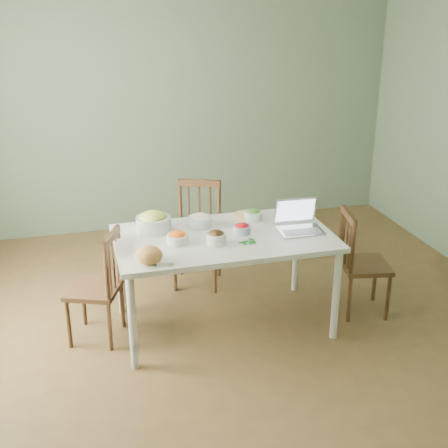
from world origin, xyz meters
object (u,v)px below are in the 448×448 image
object	(u,v)px
dining_table	(224,281)
chair_right	(365,263)
chair_far	(197,236)
bowl_squash	(153,222)
bread_boule	(149,255)
laptop	(301,218)
chair_left	(94,286)

from	to	relation	value
dining_table	chair_right	world-z (taller)	chair_right
dining_table	chair_far	distance (m)	0.80
bowl_squash	bread_boule	bearing A→B (deg)	-101.93
bread_boule	laptop	bearing A→B (deg)	11.86
chair_right	laptop	distance (m)	0.76
chair_right	bread_boule	xyz separation A→B (m)	(-1.86, -0.26, 0.41)
dining_table	chair_left	size ratio (longest dim) A/B	1.88
dining_table	bowl_squash	distance (m)	0.75
chair_far	chair_right	world-z (taller)	chair_far
chair_left	bread_boule	size ratio (longest dim) A/B	4.72
chair_left	bread_boule	distance (m)	0.71
dining_table	laptop	world-z (taller)	laptop
dining_table	bread_boule	bearing A→B (deg)	-151.77
bread_boule	chair_far	bearing A→B (deg)	62.18
dining_table	chair_left	world-z (taller)	chair_left
laptop	chair_far	bearing A→B (deg)	130.19
chair_far	laptop	world-z (taller)	laptop
chair_right	bread_boule	distance (m)	1.92
dining_table	bowl_squash	bearing A→B (deg)	154.63
bread_boule	chair_right	bearing A→B (deg)	7.92
chair_left	bowl_squash	bearing A→B (deg)	129.67
dining_table	chair_far	xyz separation A→B (m)	(-0.04, 0.79, 0.08)
dining_table	chair_far	size ratio (longest dim) A/B	1.76
chair_left	laptop	distance (m)	1.72
dining_table	chair_left	distance (m)	1.04
dining_table	laptop	bearing A→B (deg)	-7.58
dining_table	laptop	size ratio (longest dim) A/B	4.89
chair_far	chair_right	size ratio (longest dim) A/B	1.06
chair_right	chair_far	bearing A→B (deg)	65.69
chair_right	laptop	bearing A→B (deg)	100.07
dining_table	bread_boule	size ratio (longest dim) A/B	8.87
bread_boule	bowl_squash	xyz separation A→B (m)	(0.13, 0.59, 0.02)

